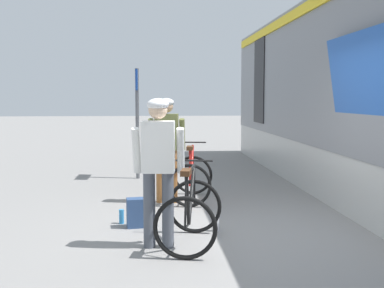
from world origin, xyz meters
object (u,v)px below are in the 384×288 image
at_px(cyclist_near_in_olive, 167,140).
at_px(cyclist_far_in_white, 158,159).
at_px(platform_sign_post, 137,104).
at_px(bicycle_near_red, 191,177).
at_px(bicycle_far_black, 190,213).
at_px(backpack_on_platform, 137,213).
at_px(water_bottle_near_the_bikes, 216,224).
at_px(water_bottle_by_the_backpack, 122,217).

relative_size(cyclist_near_in_olive, cyclist_far_in_white, 1.00).
bearing_deg(cyclist_far_in_white, platform_sign_post, 94.64).
height_order(bicycle_near_red, platform_sign_post, platform_sign_post).
relative_size(cyclist_far_in_white, bicycle_far_black, 1.49).
distance_m(backpack_on_platform, water_bottle_near_the_bikes, 1.10).
distance_m(cyclist_near_in_olive, bicycle_far_black, 2.44).
xyz_separation_m(backpack_on_platform, platform_sign_post, (-0.11, 3.90, 1.42)).
xyz_separation_m(bicycle_near_red, bicycle_far_black, (-0.22, -2.45, 0.00)).
distance_m(bicycle_near_red, bicycle_far_black, 2.46).
bearing_deg(platform_sign_post, cyclist_far_in_white, -85.36).
xyz_separation_m(cyclist_near_in_olive, water_bottle_near_the_bikes, (0.60, -1.77, -0.96)).
bearing_deg(water_bottle_by_the_backpack, platform_sign_post, 88.13).
distance_m(water_bottle_near_the_bikes, water_bottle_by_the_backpack, 1.37).
height_order(cyclist_near_in_olive, bicycle_far_black, cyclist_near_in_olive).
bearing_deg(bicycle_far_black, water_bottle_by_the_backpack, 129.94).
height_order(bicycle_far_black, platform_sign_post, platform_sign_post).
distance_m(cyclist_near_in_olive, water_bottle_by_the_backpack, 1.74).
height_order(cyclist_far_in_white, water_bottle_near_the_bikes, cyclist_far_in_white).
bearing_deg(bicycle_near_red, backpack_on_platform, -118.92).
bearing_deg(cyclist_far_in_white, backpack_on_platform, 107.64).
xyz_separation_m(backpack_on_platform, water_bottle_near_the_bikes, (1.05, -0.29, -0.10)).
relative_size(bicycle_near_red, platform_sign_post, 0.48).
distance_m(cyclist_far_in_white, water_bottle_near_the_bikes, 1.37).
xyz_separation_m(cyclist_near_in_olive, water_bottle_by_the_backpack, (-0.68, -1.28, -0.95)).
xyz_separation_m(cyclist_near_in_olive, backpack_on_platform, (-0.46, -1.48, -0.85)).
height_order(water_bottle_near_the_bikes, platform_sign_post, platform_sign_post).
height_order(water_bottle_by_the_backpack, platform_sign_post, platform_sign_post).
height_order(backpack_on_platform, platform_sign_post, platform_sign_post).
xyz_separation_m(bicycle_far_black, backpack_on_platform, (-0.66, 0.86, -0.20)).
xyz_separation_m(water_bottle_near_the_bikes, platform_sign_post, (-1.16, 4.19, 1.53)).
relative_size(bicycle_near_red, backpack_on_platform, 2.90).
xyz_separation_m(bicycle_far_black, platform_sign_post, (-0.76, 4.76, 1.22)).
bearing_deg(cyclist_near_in_olive, platform_sign_post, 103.08).
height_order(cyclist_near_in_olive, water_bottle_near_the_bikes, cyclist_near_in_olive).
distance_m(cyclist_far_in_white, backpack_on_platform, 1.26).
xyz_separation_m(bicycle_near_red, backpack_on_platform, (-0.88, -1.59, -0.20)).
relative_size(cyclist_near_in_olive, bicycle_far_black, 1.49).
xyz_separation_m(bicycle_far_black, water_bottle_by_the_backpack, (-0.88, 1.06, -0.30)).
relative_size(water_bottle_near_the_bikes, water_bottle_by_the_backpack, 0.98).
relative_size(backpack_on_platform, water_bottle_by_the_backpack, 2.00).
bearing_deg(water_bottle_by_the_backpack, backpack_on_platform, -41.02).
bearing_deg(bicycle_near_red, water_bottle_by_the_backpack, -128.43).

